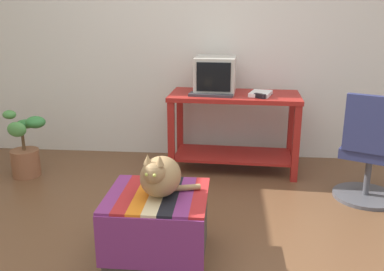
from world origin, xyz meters
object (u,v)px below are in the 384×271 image
(book, at_px, (261,94))
(potted_plant, at_px, (26,150))
(keyboard, at_px, (211,95))
(cat, at_px, (160,176))
(office_chair, at_px, (369,155))
(tv_monitor, at_px, (215,75))
(stapler, at_px, (260,96))
(desk, at_px, (234,119))
(ottoman_with_blanket, at_px, (158,225))

(book, bearing_deg, potted_plant, -156.09)
(keyboard, relative_size, potted_plant, 0.64)
(cat, relative_size, office_chair, 0.42)
(tv_monitor, xyz_separation_m, office_chair, (1.25, -0.70, -0.52))
(tv_monitor, bearing_deg, potted_plant, -163.41)
(stapler, bearing_deg, tv_monitor, 101.05)
(tv_monitor, height_order, keyboard, tv_monitor)
(desk, height_order, potted_plant, desk)
(desk, bearing_deg, ottoman_with_blanket, -104.01)
(keyboard, height_order, stapler, stapler)
(tv_monitor, xyz_separation_m, ottoman_with_blanket, (-0.28, -1.65, -0.69))
(ottoman_with_blanket, height_order, office_chair, office_chair)
(desk, xyz_separation_m, cat, (-0.44, -1.60, 0.05))
(keyboard, distance_m, book, 0.45)
(tv_monitor, xyz_separation_m, cat, (-0.26, -1.67, -0.36))
(tv_monitor, bearing_deg, ottoman_with_blanket, -97.20)
(desk, height_order, ottoman_with_blanket, desk)
(cat, bearing_deg, ottoman_with_blanket, 150.30)
(keyboard, bearing_deg, potted_plant, -165.59)
(ottoman_with_blanket, bearing_deg, book, 65.16)
(office_chair, bearing_deg, cat, 58.22)
(stapler, bearing_deg, ottoman_with_blanket, -162.95)
(ottoman_with_blanket, relative_size, cat, 1.62)
(desk, height_order, book, book)
(keyboard, relative_size, ottoman_with_blanket, 0.65)
(keyboard, height_order, office_chair, office_chair)
(keyboard, height_order, potted_plant, keyboard)
(desk, height_order, office_chair, office_chair)
(cat, bearing_deg, stapler, 74.41)
(potted_plant, bearing_deg, ottoman_with_blanket, -40.07)
(keyboard, distance_m, potted_plant, 1.79)
(desk, distance_m, book, 0.36)
(keyboard, distance_m, ottoman_with_blanket, 1.57)
(tv_monitor, relative_size, book, 1.71)
(tv_monitor, relative_size, potted_plant, 0.70)
(ottoman_with_blanket, xyz_separation_m, stapler, (0.69, 1.39, 0.55))
(book, distance_m, stapler, 0.13)
(office_chair, distance_m, stapler, 1.03)
(desk, bearing_deg, office_chair, -27.73)
(book, relative_size, stapler, 2.31)
(desk, xyz_separation_m, book, (0.24, -0.05, 0.26))
(book, distance_m, office_chair, 1.08)
(ottoman_with_blanket, distance_m, potted_plant, 1.89)
(desk, height_order, stapler, stapler)
(book, height_order, potted_plant, book)
(keyboard, distance_m, office_chair, 1.43)
(tv_monitor, xyz_separation_m, potted_plant, (-1.73, -0.43, -0.65))
(stapler, bearing_deg, book, 36.13)
(stapler, bearing_deg, desk, 93.64)
(book, bearing_deg, ottoman_with_blanket, -99.01)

